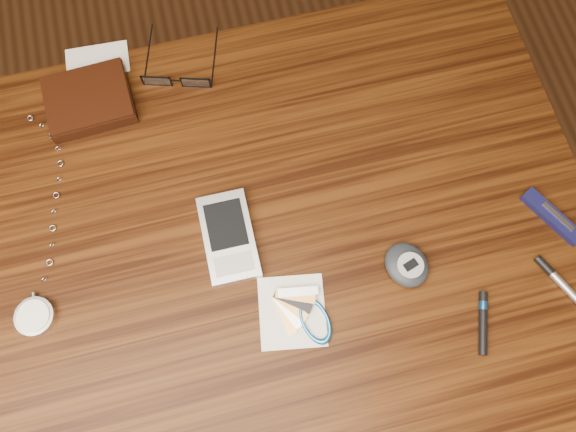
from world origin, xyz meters
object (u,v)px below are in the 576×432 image
object	(u,v)px
desk	(241,269)
eyeglasses	(177,78)
pda_phone	(229,237)
wallet_and_card	(89,99)
pocket_watch	(36,309)
notepad_keys	(303,314)
pocket_knife	(552,216)
pedometer	(407,265)
silver_pen	(567,289)

from	to	relation	value
desk	eyeglasses	bearing A→B (deg)	95.59
eyeglasses	pda_phone	world-z (taller)	eyeglasses
wallet_and_card	pocket_watch	world-z (taller)	wallet_and_card
eyeglasses	pda_phone	distance (m)	0.26
eyeglasses	notepad_keys	bearing A→B (deg)	-75.91
desk	pda_phone	xyz separation A→B (m)	(-0.00, 0.02, 0.11)
eyeglasses	wallet_and_card	bearing A→B (deg)	-177.64
eyeglasses	pocket_knife	distance (m)	0.57
pedometer	pocket_knife	xyz separation A→B (m)	(0.21, 0.02, -0.01)
wallet_and_card	notepad_keys	bearing A→B (deg)	-59.03
pocket_knife	pedometer	bearing A→B (deg)	-175.24
desk	pda_phone	world-z (taller)	pda_phone
notepad_keys	silver_pen	world-z (taller)	notepad_keys
desk	notepad_keys	distance (m)	0.16
pda_phone	pocket_watch	bearing A→B (deg)	-172.58
pocket_knife	notepad_keys	bearing A→B (deg)	-172.64
wallet_and_card	pedometer	world-z (taller)	same
wallet_and_card	pedometer	bearing A→B (deg)	-42.78
eyeglasses	pda_phone	xyz separation A→B (m)	(0.02, -0.26, -0.00)
pedometer	silver_pen	bearing A→B (deg)	-22.28
desk	wallet_and_card	size ratio (longest dim) A/B	6.43
wallet_and_card	pocket_knife	distance (m)	0.67
pocket_watch	notepad_keys	world-z (taller)	pocket_watch
desk	notepad_keys	world-z (taller)	notepad_keys
desk	pocket_watch	world-z (taller)	pocket_watch
desk	silver_pen	bearing A→B (deg)	-20.54
pocket_watch	pedometer	xyz separation A→B (m)	(0.48, -0.06, 0.00)
wallet_and_card	eyeglasses	size ratio (longest dim) A/B	1.19
desk	pda_phone	size ratio (longest dim) A/B	8.00
pda_phone	silver_pen	size ratio (longest dim) A/B	1.03
pocket_watch	pda_phone	world-z (taller)	pda_phone
desk	pocket_watch	distance (m)	0.29
eyeglasses	pocket_knife	bearing A→B (deg)	-35.99
eyeglasses	pda_phone	bearing A→B (deg)	-84.76
notepad_keys	pocket_watch	bearing A→B (deg)	165.06
pda_phone	silver_pen	bearing A→B (deg)	-22.78
pocket_watch	silver_pen	bearing A→B (deg)	-11.69
wallet_and_card	pda_phone	distance (m)	0.29
eyeglasses	silver_pen	distance (m)	0.62
eyeglasses	pocket_knife	world-z (taller)	eyeglasses
pda_phone	wallet_and_card	bearing A→B (deg)	121.36
wallet_and_card	silver_pen	distance (m)	0.71
wallet_and_card	notepad_keys	xyz separation A→B (m)	(0.23, -0.38, -0.01)
desk	pedometer	xyz separation A→B (m)	(0.22, -0.07, 0.11)
desk	pocket_knife	xyz separation A→B (m)	(0.43, -0.06, 0.11)
desk	pocket_knife	bearing A→B (deg)	-7.46
desk	silver_pen	xyz separation A→B (m)	(0.41, -0.15, 0.11)
pda_phone	silver_pen	distance (m)	0.45
notepad_keys	pda_phone	bearing A→B (deg)	120.17
desk	silver_pen	distance (m)	0.45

